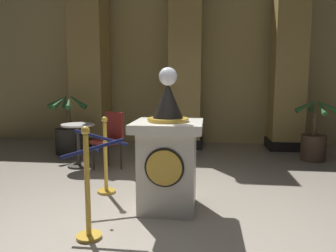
% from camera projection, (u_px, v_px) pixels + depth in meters
% --- Properties ---
extents(ground_plane, '(10.82, 10.82, 0.00)m').
position_uv_depth(ground_plane, '(158.00, 221.00, 3.42)').
color(ground_plane, '#9E9384').
extents(back_wall, '(10.82, 0.16, 3.69)m').
position_uv_depth(back_wall, '(187.00, 65.00, 7.68)').
color(back_wall, tan).
rests_on(back_wall, ground_plane).
extents(pedestal_clock, '(0.77, 0.77, 1.62)m').
position_uv_depth(pedestal_clock, '(168.00, 155.00, 3.67)').
color(pedestal_clock, beige).
rests_on(pedestal_clock, ground_plane).
extents(stanchion_near, '(0.24, 0.24, 1.01)m').
position_uv_depth(stanchion_near, '(106.00, 166.00, 4.25)').
color(stanchion_near, gold).
rests_on(stanchion_near, ground_plane).
extents(stanchion_far, '(0.24, 0.24, 1.06)m').
position_uv_depth(stanchion_far, '(88.00, 200.00, 2.99)').
color(stanchion_far, gold).
rests_on(stanchion_far, ground_plane).
extents(velvet_rope, '(0.75, 0.77, 0.22)m').
position_uv_depth(velvet_rope, '(97.00, 143.00, 3.56)').
color(velvet_rope, '#141947').
extents(column_left, '(0.89, 0.89, 3.54)m').
position_uv_depth(column_left, '(90.00, 68.00, 7.39)').
color(column_left, black).
rests_on(column_left, ground_plane).
extents(column_right, '(0.78, 0.78, 3.54)m').
position_uv_depth(column_right, '(288.00, 67.00, 6.86)').
color(column_right, black).
rests_on(column_right, ground_plane).
extents(column_centre_rear, '(0.84, 0.84, 3.54)m').
position_uv_depth(column_centre_rear, '(185.00, 68.00, 7.13)').
color(column_centre_rear, black).
rests_on(column_centre_rear, ground_plane).
extents(potted_palm_left, '(0.82, 0.75, 1.25)m').
position_uv_depth(potted_palm_left, '(69.00, 135.00, 6.58)').
color(potted_palm_left, '#2D2823').
rests_on(potted_palm_left, ground_plane).
extents(potted_palm_right, '(0.78, 0.76, 1.19)m').
position_uv_depth(potted_palm_right, '(314.00, 141.00, 6.00)').
color(potted_palm_right, '#4C3828').
rests_on(potted_palm_right, ground_plane).
extents(cafe_table, '(0.56, 0.56, 0.74)m').
position_uv_depth(cafe_table, '(78.00, 140.00, 5.53)').
color(cafe_table, '#332D28').
rests_on(cafe_table, ground_plane).
extents(cafe_chair_red, '(0.55, 0.55, 0.96)m').
position_uv_depth(cafe_chair_red, '(110.00, 135.00, 5.37)').
color(cafe_chair_red, black).
rests_on(cafe_chair_red, ground_plane).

